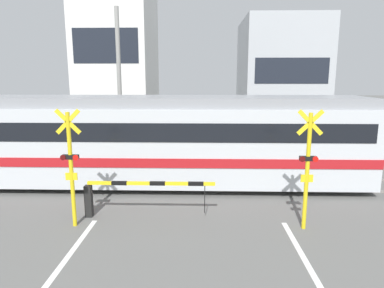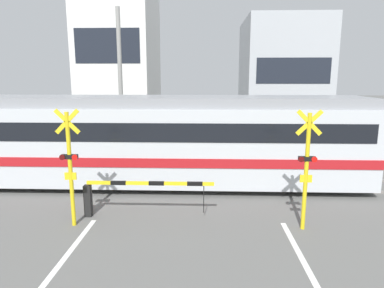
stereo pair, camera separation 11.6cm
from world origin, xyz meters
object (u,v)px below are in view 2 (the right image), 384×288
object	(u,v)px
crossing_signal_right	(307,165)
crossing_barrier_far	(236,150)
crossing_signal_left	(70,163)
commuter_train	(161,138)
pedestrian	(198,138)
crossing_barrier_near	(123,192)

from	to	relation	value
crossing_signal_right	crossing_barrier_far	bearing A→B (deg)	100.83
crossing_signal_left	crossing_signal_right	xyz separation A→B (m)	(6.30, 0.00, 0.00)
crossing_barrier_far	crossing_signal_right	distance (m)	6.69
commuter_train	pedestrian	size ratio (longest dim) A/B	9.19
crossing_barrier_near	crossing_barrier_far	world-z (taller)	same
pedestrian	crossing_barrier_near	bearing A→B (deg)	-104.40
crossing_signal_left	pedestrian	bearing A→B (deg)	69.10
crossing_barrier_far	pedestrian	size ratio (longest dim) A/B	2.30
crossing_signal_left	pedestrian	xyz separation A→B (m)	(3.29, 8.62, -0.84)
commuter_train	crossing_signal_right	size ratio (longest dim) A/B	4.67
crossing_barrier_near	pedestrian	bearing A→B (deg)	75.60
crossing_barrier_far	crossing_signal_right	world-z (taller)	crossing_signal_right
crossing_barrier_near	crossing_signal_right	distance (m)	5.20
pedestrian	crossing_signal_left	bearing A→B (deg)	-110.90
commuter_train	crossing_signal_left	size ratio (longest dim) A/B	4.67
commuter_train	crossing_barrier_far	bearing A→B (deg)	41.48
commuter_train	crossing_barrier_near	distance (m)	3.38
crossing_signal_right	crossing_barrier_near	bearing A→B (deg)	172.77
commuter_train	pedestrian	bearing A→B (deg)	74.89
crossing_barrier_far	crossing_signal_left	bearing A→B (deg)	-127.92
commuter_train	crossing_signal_right	world-z (taller)	commuter_train
crossing_signal_right	pedestrian	distance (m)	9.17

